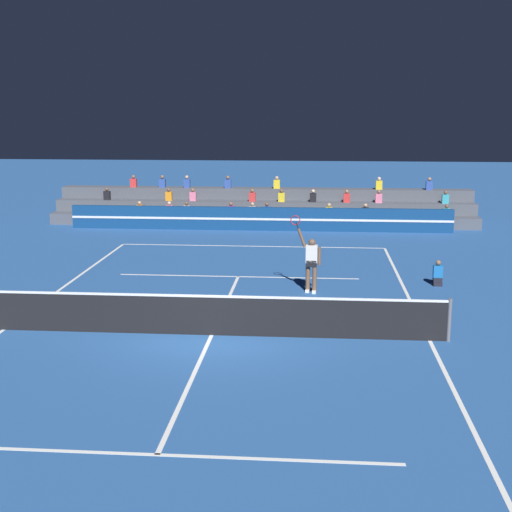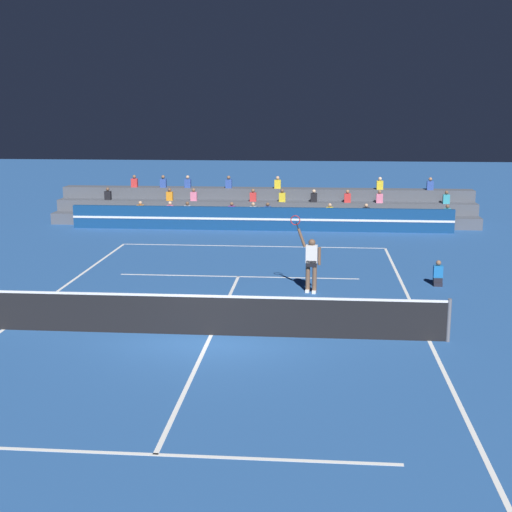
# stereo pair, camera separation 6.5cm
# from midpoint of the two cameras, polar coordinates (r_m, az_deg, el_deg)

# --- Properties ---
(ground_plane) EXTENTS (120.00, 120.00, 0.00)m
(ground_plane) POSITION_cam_midpoint_polar(r_m,az_deg,el_deg) (18.38, -3.67, -6.34)
(ground_plane) COLOR #285699
(court_lines) EXTENTS (11.10, 23.90, 0.01)m
(court_lines) POSITION_cam_midpoint_polar(r_m,az_deg,el_deg) (18.38, -3.67, -6.32)
(court_lines) COLOR white
(court_lines) RESTS_ON ground
(tennis_net) EXTENTS (12.00, 0.10, 1.10)m
(tennis_net) POSITION_cam_midpoint_polar(r_m,az_deg,el_deg) (18.21, -3.69, -4.71)
(tennis_net) COLOR slate
(tennis_net) RESTS_ON ground
(sponsor_banner_wall) EXTENTS (18.00, 0.26, 1.10)m
(sponsor_banner_wall) POSITION_cam_midpoint_polar(r_m,az_deg,el_deg) (33.61, 0.22, 3.00)
(sponsor_banner_wall) COLOR navy
(sponsor_banner_wall) RESTS_ON ground
(bleacher_stand) EXTENTS (20.96, 2.85, 2.28)m
(bleacher_stand) POSITION_cam_midpoint_polar(r_m,az_deg,el_deg) (36.10, 0.53, 3.77)
(bleacher_stand) COLOR #4C515B
(bleacher_stand) RESTS_ON ground
(ball_kid_courtside) EXTENTS (0.30, 0.36, 0.84)m
(ball_kid_courtside) POSITION_cam_midpoint_polar(r_m,az_deg,el_deg) (23.98, 14.26, -1.52)
(ball_kid_courtside) COLOR black
(ball_kid_courtside) RESTS_ON ground
(tennis_player) EXTENTS (1.01, 0.37, 2.48)m
(tennis_player) POSITION_cam_midpoint_polar(r_m,az_deg,el_deg) (22.29, 4.34, -0.46)
(tennis_player) COLOR brown
(tennis_player) RESTS_ON ground
(tennis_ball) EXTENTS (0.07, 0.07, 0.07)m
(tennis_ball) POSITION_cam_midpoint_polar(r_m,az_deg,el_deg) (19.49, 2.90, -5.15)
(tennis_ball) COLOR #C6DB33
(tennis_ball) RESTS_ON ground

